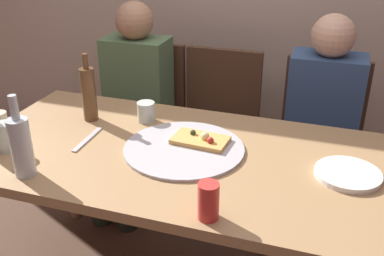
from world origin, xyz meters
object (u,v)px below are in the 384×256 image
at_px(tumbler_near, 0,123).
at_px(tumbler_far, 7,137).
at_px(guest_in_beanie, 321,124).
at_px(wine_bottle, 21,146).
at_px(table_knife, 87,139).
at_px(plate_stack, 348,174).
at_px(pizza_slice_last, 201,140).
at_px(chair_left, 144,110).
at_px(dining_table, 174,168).
at_px(beer_bottle, 89,93).
at_px(chair_right, 320,134).
at_px(chair_middle, 217,120).
at_px(wine_glass, 146,112).
at_px(soda_can, 208,201).
at_px(guest_in_sweater, 132,100).
at_px(pizza_tray, 184,149).

bearing_deg(tumbler_near, tumbler_far, -41.24).
bearing_deg(guest_in_beanie, wine_bottle, 45.92).
bearing_deg(table_knife, plate_stack, -89.08).
height_order(pizza_slice_last, chair_left, chair_left).
relative_size(dining_table, pizza_slice_last, 7.15).
relative_size(beer_bottle, chair_right, 0.34).
distance_m(chair_left, chair_right, 1.03).
distance_m(wine_bottle, plate_stack, 1.15).
bearing_deg(chair_middle, chair_right, -180.00).
bearing_deg(chair_left, wine_glass, 115.95).
distance_m(tumbler_far, soda_can, 0.88).
relative_size(pizza_slice_last, wine_glass, 2.58).
distance_m(chair_left, chair_middle, 0.46).
bearing_deg(beer_bottle, chair_left, 94.20).
xyz_separation_m(wine_bottle, wine_glass, (0.23, 0.55, -0.07)).
bearing_deg(tumbler_near, table_knife, 9.89).
bearing_deg(plate_stack, guest_in_sweater, 150.57).
height_order(tumbler_far, chair_middle, chair_middle).
relative_size(wine_glass, chair_left, 0.10).
bearing_deg(pizza_slice_last, wine_bottle, -142.00).
xyz_separation_m(tumbler_far, table_knife, (0.25, 0.17, -0.06)).
bearing_deg(soda_can, table_knife, 151.24).
xyz_separation_m(pizza_tray, plate_stack, (0.61, -0.00, 0.00)).
relative_size(beer_bottle, soda_can, 2.50).
xyz_separation_m(pizza_tray, chair_middle, (-0.08, 0.80, -0.24)).
relative_size(wine_bottle, chair_right, 0.34).
relative_size(wine_bottle, beer_bottle, 0.99).
relative_size(tumbler_near, soda_can, 0.80).
distance_m(wine_glass, plate_stack, 0.89).
distance_m(chair_right, guest_in_beanie, 0.20).
distance_m(wine_bottle, chair_right, 1.54).
height_order(tumbler_near, soda_can, soda_can).
xyz_separation_m(guest_in_sweater, guest_in_beanie, (1.03, 0.00, 0.00)).
distance_m(dining_table, soda_can, 0.46).
relative_size(wine_glass, table_knife, 0.40).
bearing_deg(pizza_tray, pizza_slice_last, 51.43).
relative_size(soda_can, plate_stack, 0.52).
relative_size(pizza_slice_last, wine_bottle, 0.76).
xyz_separation_m(dining_table, guest_in_sweater, (-0.51, 0.67, -0.03)).
distance_m(pizza_tray, tumbler_near, 0.78).
bearing_deg(wine_glass, table_knife, -122.02).
bearing_deg(chair_right, chair_left, 0.00).
relative_size(pizza_tray, pizza_slice_last, 2.08).
bearing_deg(chair_right, plate_stack, 98.70).
relative_size(beer_bottle, chair_left, 0.34).
bearing_deg(beer_bottle, guest_in_sweater, 95.44).
bearing_deg(wine_glass, wine_bottle, -112.27).
bearing_deg(pizza_slice_last, wine_glass, 154.84).
bearing_deg(beer_bottle, dining_table, -19.64).
bearing_deg(pizza_slice_last, chair_middle, 100.06).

